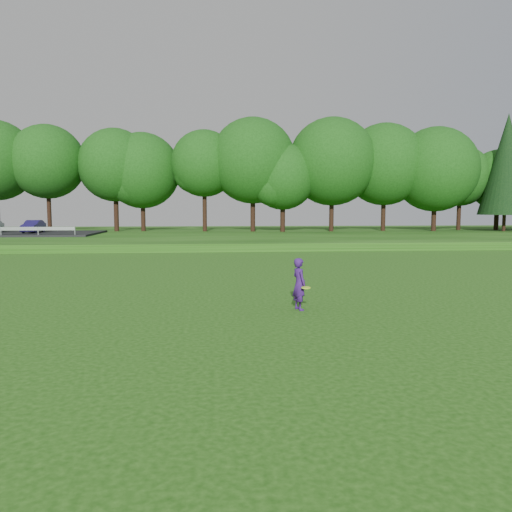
{
  "coord_description": "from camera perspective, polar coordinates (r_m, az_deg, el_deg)",
  "views": [
    {
      "loc": [
        -0.76,
        -16.34,
        3.15
      ],
      "look_at": [
        0.84,
        2.71,
        1.3
      ],
      "focal_mm": 35.0,
      "sensor_mm": 36.0,
      "label": 1
    }
  ],
  "objects": [
    {
      "name": "berm",
      "position": [
        50.42,
        -3.95,
        2.28
      ],
      "size": [
        130.0,
        30.0,
        0.6
      ],
      "primitive_type": "cube",
      "color": "#18450D",
      "rests_on": "ground"
    },
    {
      "name": "treeline",
      "position": [
        54.57,
        -4.07,
        10.72
      ],
      "size": [
        104.0,
        7.0,
        15.0
      ],
      "primitive_type": null,
      "color": "#14420F",
      "rests_on": "berm"
    },
    {
      "name": "woman",
      "position": [
        15.45,
        4.96,
        -3.22
      ],
      "size": [
        0.56,
        0.86,
        1.62
      ],
      "color": "#3B1769",
      "rests_on": "ground"
    },
    {
      "name": "ground",
      "position": [
        16.66,
        -2.12,
        -5.38
      ],
      "size": [
        140.0,
        140.0,
        0.0
      ],
      "primitive_type": "plane",
      "color": "#18450D",
      "rests_on": "ground"
    },
    {
      "name": "walking_path",
      "position": [
        36.48,
        -3.61,
        0.6
      ],
      "size": [
        130.0,
        1.6,
        0.04
      ],
      "primitive_type": "cube",
      "color": "gray",
      "rests_on": "ground"
    }
  ]
}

